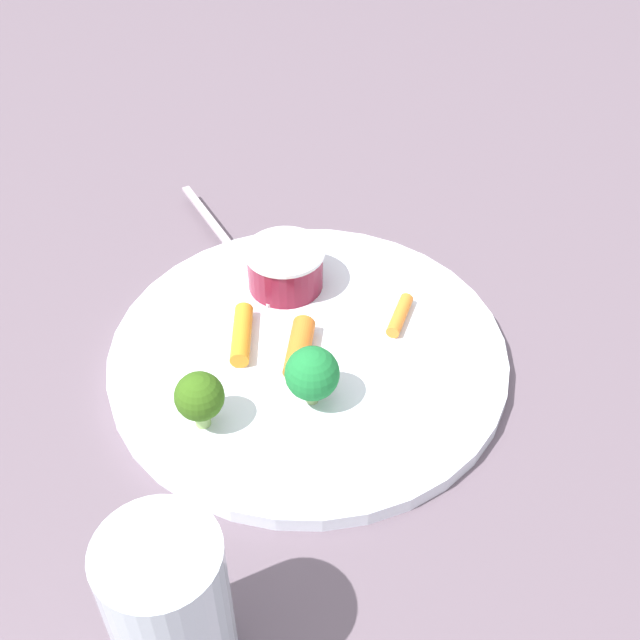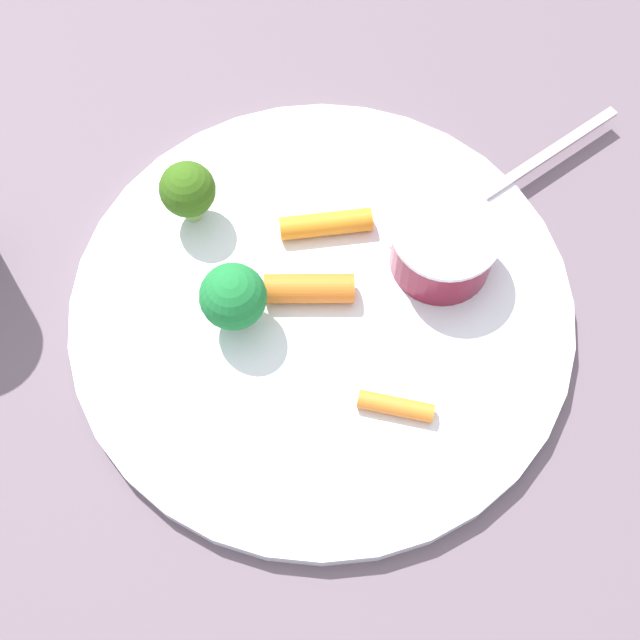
{
  "view_description": "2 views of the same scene",
  "coord_description": "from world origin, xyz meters",
  "px_view_note": "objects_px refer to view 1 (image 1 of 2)",
  "views": [
    {
      "loc": [
        0.02,
        0.43,
        0.44
      ],
      "look_at": [
        -0.01,
        -0.02,
        0.03
      ],
      "focal_mm": 46.41,
      "sensor_mm": 36.0,
      "label": 1
    },
    {
      "loc": [
        -0.21,
        0.04,
        0.44
      ],
      "look_at": [
        -0.02,
        0.0,
        0.03
      ],
      "focal_mm": 46.86,
      "sensor_mm": 36.0,
      "label": 2
    }
  ],
  "objects_px": {
    "carrot_stick_0": "(299,348)",
    "drinking_glass": "(170,611)",
    "fork": "(228,244)",
    "sauce_cup": "(285,268)",
    "plate": "(308,355)",
    "carrot_stick_1": "(242,334)",
    "broccoli_floret_1": "(305,374)",
    "carrot_stick_2": "(400,315)",
    "broccoli_floret_0": "(200,397)"
  },
  "relations": [
    {
      "from": "sauce_cup",
      "to": "fork",
      "type": "distance_m",
      "value": 0.07
    },
    {
      "from": "carrot_stick_2",
      "to": "carrot_stick_0",
      "type": "bearing_deg",
      "value": 22.73
    },
    {
      "from": "broccoli_floret_0",
      "to": "carrot_stick_1",
      "type": "relative_size",
      "value": 0.8
    },
    {
      "from": "carrot_stick_0",
      "to": "drinking_glass",
      "type": "distance_m",
      "value": 0.23
    },
    {
      "from": "broccoli_floret_1",
      "to": "carrot_stick_2",
      "type": "relative_size",
      "value": 1.11
    },
    {
      "from": "carrot_stick_2",
      "to": "fork",
      "type": "height_order",
      "value": "carrot_stick_2"
    },
    {
      "from": "carrot_stick_0",
      "to": "drinking_glass",
      "type": "xyz_separation_m",
      "value": [
        0.08,
        0.21,
        0.03
      ]
    },
    {
      "from": "plate",
      "to": "sauce_cup",
      "type": "relative_size",
      "value": 4.7
    },
    {
      "from": "carrot_stick_0",
      "to": "carrot_stick_1",
      "type": "xyz_separation_m",
      "value": [
        0.04,
        -0.02,
        -0.0
      ]
    },
    {
      "from": "carrot_stick_1",
      "to": "fork",
      "type": "relative_size",
      "value": 0.33
    },
    {
      "from": "plate",
      "to": "broccoli_floret_1",
      "type": "xyz_separation_m",
      "value": [
        0.0,
        0.05,
        0.03
      ]
    },
    {
      "from": "sauce_cup",
      "to": "broccoli_floret_0",
      "type": "xyz_separation_m",
      "value": [
        0.06,
        0.14,
        0.01
      ]
    },
    {
      "from": "fork",
      "to": "drinking_glass",
      "type": "relative_size",
      "value": 1.52
    },
    {
      "from": "sauce_cup",
      "to": "fork",
      "type": "xyz_separation_m",
      "value": [
        0.05,
        -0.05,
        -0.02
      ]
    },
    {
      "from": "broccoli_floret_0",
      "to": "fork",
      "type": "bearing_deg",
      "value": -94.32
    },
    {
      "from": "plate",
      "to": "carrot_stick_0",
      "type": "bearing_deg",
      "value": 42.95
    },
    {
      "from": "sauce_cup",
      "to": "carrot_stick_2",
      "type": "bearing_deg",
      "value": 150.81
    },
    {
      "from": "carrot_stick_0",
      "to": "fork",
      "type": "xyz_separation_m",
      "value": [
        0.05,
        -0.13,
        -0.01
      ]
    },
    {
      "from": "carrot_stick_1",
      "to": "drinking_glass",
      "type": "relative_size",
      "value": 0.5
    },
    {
      "from": "broccoli_floret_1",
      "to": "carrot_stick_2",
      "type": "height_order",
      "value": "broccoli_floret_1"
    },
    {
      "from": "broccoli_floret_1",
      "to": "broccoli_floret_0",
      "type": "bearing_deg",
      "value": 12.51
    },
    {
      "from": "broccoli_floret_0",
      "to": "carrot_stick_1",
      "type": "height_order",
      "value": "broccoli_floret_0"
    },
    {
      "from": "broccoli_floret_0",
      "to": "carrot_stick_0",
      "type": "bearing_deg",
      "value": -139.12
    },
    {
      "from": "plate",
      "to": "carrot_stick_1",
      "type": "xyz_separation_m",
      "value": [
        0.05,
        -0.01,
        0.01
      ]
    },
    {
      "from": "carrot_stick_1",
      "to": "drinking_glass",
      "type": "xyz_separation_m",
      "value": [
        0.03,
        0.23,
        0.04
      ]
    },
    {
      "from": "broccoli_floret_0",
      "to": "fork",
      "type": "xyz_separation_m",
      "value": [
        -0.01,
        -0.19,
        -0.03
      ]
    },
    {
      "from": "plate",
      "to": "fork",
      "type": "distance_m",
      "value": 0.14
    },
    {
      "from": "carrot_stick_0",
      "to": "fork",
      "type": "height_order",
      "value": "carrot_stick_0"
    },
    {
      "from": "carrot_stick_0",
      "to": "drinking_glass",
      "type": "bearing_deg",
      "value": 70.72
    },
    {
      "from": "broccoli_floret_1",
      "to": "sauce_cup",
      "type": "bearing_deg",
      "value": -86.08
    },
    {
      "from": "fork",
      "to": "drinking_glass",
      "type": "bearing_deg",
      "value": 86.42
    },
    {
      "from": "carrot_stick_1",
      "to": "fork",
      "type": "height_order",
      "value": "carrot_stick_1"
    },
    {
      "from": "broccoli_floret_1",
      "to": "carrot_stick_0",
      "type": "bearing_deg",
      "value": -87.91
    },
    {
      "from": "sauce_cup",
      "to": "broccoli_floret_1",
      "type": "distance_m",
      "value": 0.12
    },
    {
      "from": "carrot_stick_0",
      "to": "carrot_stick_2",
      "type": "relative_size",
      "value": 1.25
    },
    {
      "from": "plate",
      "to": "drinking_glass",
      "type": "height_order",
      "value": "drinking_glass"
    },
    {
      "from": "fork",
      "to": "carrot_stick_1",
      "type": "bearing_deg",
      "value": 95.74
    },
    {
      "from": "broccoli_floret_1",
      "to": "carrot_stick_1",
      "type": "distance_m",
      "value": 0.08
    },
    {
      "from": "sauce_cup",
      "to": "carrot_stick_2",
      "type": "relative_size",
      "value": 1.51
    },
    {
      "from": "carrot_stick_0",
      "to": "carrot_stick_1",
      "type": "relative_size",
      "value": 0.93
    },
    {
      "from": "carrot_stick_2",
      "to": "drinking_glass",
      "type": "xyz_separation_m",
      "value": [
        0.15,
        0.25,
        0.04
      ]
    },
    {
      "from": "plate",
      "to": "fork",
      "type": "bearing_deg",
      "value": -64.97
    },
    {
      "from": "broccoli_floret_0",
      "to": "carrot_stick_0",
      "type": "height_order",
      "value": "broccoli_floret_0"
    },
    {
      "from": "fork",
      "to": "broccoli_floret_1",
      "type": "bearing_deg",
      "value": 107.17
    },
    {
      "from": "sauce_cup",
      "to": "drinking_glass",
      "type": "distance_m",
      "value": 0.3
    },
    {
      "from": "carrot_stick_0",
      "to": "drinking_glass",
      "type": "relative_size",
      "value": 0.47
    },
    {
      "from": "sauce_cup",
      "to": "drinking_glass",
      "type": "bearing_deg",
      "value": 76.96
    },
    {
      "from": "carrot_stick_1",
      "to": "fork",
      "type": "xyz_separation_m",
      "value": [
        0.01,
        -0.12,
        -0.01
      ]
    },
    {
      "from": "plate",
      "to": "carrot_stick_1",
      "type": "relative_size",
      "value": 5.3
    },
    {
      "from": "fork",
      "to": "plate",
      "type": "bearing_deg",
      "value": 115.03
    }
  ]
}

